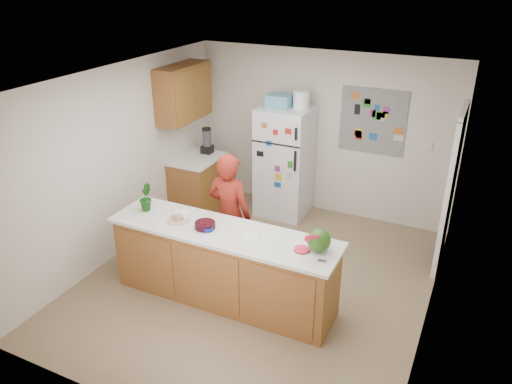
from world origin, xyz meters
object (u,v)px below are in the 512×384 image
at_px(refrigerator, 284,162).
at_px(person, 230,214).
at_px(watermelon, 319,240).
at_px(cherry_bowl, 205,225).

height_order(refrigerator, person, refrigerator).
xyz_separation_m(refrigerator, watermelon, (1.36, -2.34, 0.20)).
distance_m(refrigerator, person, 1.79).
bearing_deg(person, cherry_bowl, 94.88).
distance_m(person, watermelon, 1.47).
height_order(person, cherry_bowl, person).
relative_size(person, watermelon, 6.48).
bearing_deg(watermelon, refrigerator, 120.04).
xyz_separation_m(refrigerator, person, (0.02, -1.79, -0.06)).
distance_m(refrigerator, watermelon, 2.72).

